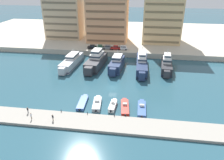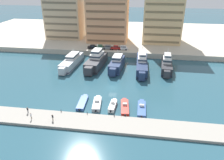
{
  "view_description": "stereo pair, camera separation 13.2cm",
  "coord_description": "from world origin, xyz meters",
  "views": [
    {
      "loc": [
        8.21,
        -59.3,
        30.91
      ],
      "look_at": [
        -0.22,
        0.2,
        2.5
      ],
      "focal_mm": 35.0,
      "sensor_mm": 36.0,
      "label": 1
    },
    {
      "loc": [
        8.34,
        -59.28,
        30.91
      ],
      "look_at": [
        -0.22,
        0.2,
        2.5
      ],
      "focal_mm": 35.0,
      "sensor_mm": 36.0,
      "label": 2
    }
  ],
  "objects": [
    {
      "name": "car_grey_mid_left",
      "position": [
        -6.7,
        32.06,
        3.13
      ],
      "size": [
        4.11,
        1.94,
        1.8
      ],
      "color": "slate",
      "rests_on": "quay_promenade"
    },
    {
      "name": "car_red_center_left",
      "position": [
        -3.18,
        31.96,
        3.13
      ],
      "size": [
        4.23,
        2.2,
        1.8
      ],
      "color": "red",
      "rests_on": "quay_promenade"
    },
    {
      "name": "apartment_block_far_left",
      "position": [
        -31.51,
        49.95,
        13.8
      ],
      "size": [
        18.11,
        13.42,
        25.16
      ],
      "color": "#C6AD89",
      "rests_on": "quay_promenade"
    },
    {
      "name": "apartment_block_mid_left",
      "position": [
        16.81,
        50.21,
        15.67
      ],
      "size": [
        17.85,
        18.19,
        28.93
      ],
      "color": "#E0BC84",
      "rests_on": "quay_promenade"
    },
    {
      "name": "bollard_east_mid",
      "position": [
        2.62,
        -15.86,
        0.91
      ],
      "size": [
        0.2,
        0.2,
        0.61
      ],
      "color": "#2D2D33",
      "rests_on": "pier_dock"
    },
    {
      "name": "yacht_navy_center_left",
      "position": [
        8.54,
        16.57,
        2.22
      ],
      "size": [
        4.26,
        21.96,
        7.86
      ],
      "color": "navy",
      "rests_on": "ground"
    },
    {
      "name": "car_black_far_left",
      "position": [
        -13.42,
        31.56,
        3.13
      ],
      "size": [
        4.11,
        1.94,
        1.8
      ],
      "color": "black",
      "rests_on": "quay_promenade"
    },
    {
      "name": "bollard_west",
      "position": [
        -10.7,
        -15.86,
        0.91
      ],
      "size": [
        0.2,
        0.2,
        0.61
      ],
      "color": "#2D2D33",
      "rests_on": "pier_dock"
    },
    {
      "name": "motorboat_red_center_left",
      "position": [
        4.79,
        -11.5,
        0.53
      ],
      "size": [
        2.7,
        8.1,
        1.56
      ],
      "color": "red",
      "rests_on": "ground"
    },
    {
      "name": "motorboat_white_mid_left",
      "position": [
        1.61,
        -11.18,
        0.58
      ],
      "size": [
        1.81,
        6.1,
        1.68
      ],
      "color": "white",
      "rests_on": "ground"
    },
    {
      "name": "yacht_charcoal_center",
      "position": [
        17.44,
        16.4,
        2.13
      ],
      "size": [
        4.52,
        15.37,
        7.76
      ],
      "color": "#333338",
      "rests_on": "ground"
    },
    {
      "name": "apartment_block_left",
      "position": [
        -8.87,
        46.39,
        12.35
      ],
      "size": [
        19.32,
        14.04,
        22.26
      ],
      "color": "tan",
      "rests_on": "quay_promenade"
    },
    {
      "name": "ground_plane",
      "position": [
        0.0,
        0.0,
        0.0
      ],
      "size": [
        400.0,
        400.0,
        0.0
      ],
      "primitive_type": "plane",
      "color": "#285160"
    },
    {
      "name": "motorboat_grey_left",
      "position": [
        -2.66,
        -10.72,
        0.51
      ],
      "size": [
        2.73,
        7.62,
        1.52
      ],
      "color": "#9EA3A8",
      "rests_on": "ground"
    },
    {
      "name": "car_green_left",
      "position": [
        -10.26,
        32.03,
        3.13
      ],
      "size": [
        4.13,
        1.97,
        1.8
      ],
      "color": "#2D6642",
      "rests_on": "quay_promenade"
    },
    {
      "name": "quay_promenade",
      "position": [
        0.0,
        63.59,
        1.08
      ],
      "size": [
        180.0,
        70.0,
        2.16
      ],
      "primitive_type": "cube",
      "color": "beige",
      "rests_on": "ground"
    },
    {
      "name": "yacht_silver_far_left",
      "position": [
        -18.01,
        15.84,
        1.78
      ],
      "size": [
        5.03,
        19.59,
        6.16
      ],
      "color": "silver",
      "rests_on": "ground"
    },
    {
      "name": "pedestrian_mid_deck",
      "position": [
        -18.61,
        -17.48,
        1.53
      ],
      "size": [
        0.55,
        0.4,
        1.6
      ],
      "color": "#282D3D",
      "rests_on": "pier_dock"
    },
    {
      "name": "pier_dock",
      "position": [
        0.0,
        -18.76,
        0.29
      ],
      "size": [
        120.0,
        6.29,
        0.58
      ],
      "primitive_type": "cube",
      "color": "#9E998E",
      "rests_on": "ground"
    },
    {
      "name": "pedestrian_far_side",
      "position": [
        -11.32,
        -19.59,
        1.53
      ],
      "size": [
        0.52,
        0.43,
        1.61
      ],
      "color": "#7A6B56",
      "rests_on": "pier_dock"
    },
    {
      "name": "pedestrian_near_edge",
      "position": [
        -16.56,
        -19.74,
        1.57
      ],
      "size": [
        0.29,
        0.64,
        1.67
      ],
      "color": "#7A6B56",
      "rests_on": "pier_dock"
    },
    {
      "name": "car_white_center",
      "position": [
        0.13,
        32.3,
        3.13
      ],
      "size": [
        4.11,
        1.95,
        1.8
      ],
      "color": "white",
      "rests_on": "quay_promenade"
    },
    {
      "name": "motorboat_blue_far_left",
      "position": [
        -6.7,
        -10.47,
        0.37
      ],
      "size": [
        2.34,
        8.07,
        0.82
      ],
      "color": "#33569E",
      "rests_on": "ground"
    },
    {
      "name": "yacht_charcoal_left",
      "position": [
        -8.63,
        16.46,
        2.31
      ],
      "size": [
        6.3,
        19.18,
        8.14
      ],
      "color": "#333338",
      "rests_on": "ground"
    },
    {
      "name": "yacht_navy_mid_left",
      "position": [
        -0.62,
        15.34,
        1.96
      ],
      "size": [
        4.9,
        15.91,
        6.62
      ],
      "color": "navy",
      "rests_on": "ground"
    },
    {
      "name": "bollard_west_mid",
      "position": [
        -4.04,
        -15.86,
        0.91
      ],
      "size": [
        0.2,
        0.2,
        0.61
      ],
      "color": "#2D2D33",
      "rests_on": "pier_dock"
    },
    {
      "name": "motorboat_blue_center",
      "position": [
        9.12,
        -11.28,
        0.43
      ],
      "size": [
        2.17,
        8.27,
        1.4
      ],
      "color": "#33569E",
      "rests_on": "ground"
    }
  ]
}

